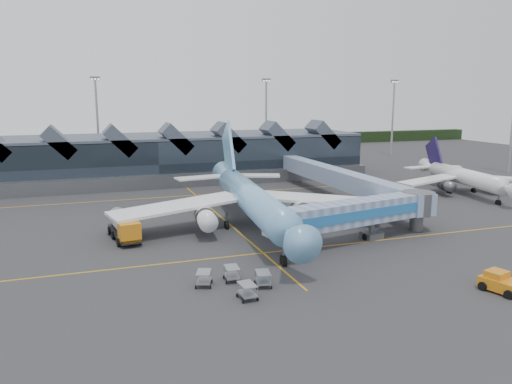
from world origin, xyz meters
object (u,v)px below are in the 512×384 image
object	(u,v)px
jet_bridge	(366,212)
fuel_truck	(123,224)
main_airliner	(250,197)
regional_jet	(462,176)
pushback_tug	(502,283)

from	to	relation	value
jet_bridge	fuel_truck	size ratio (longest dim) A/B	2.55
main_airliner	regional_jet	world-z (taller)	main_airliner
regional_jet	fuel_truck	distance (m)	62.96
main_airliner	jet_bridge	size ratio (longest dim) A/B	1.74
regional_jet	jet_bridge	size ratio (longest dim) A/B	1.13
jet_bridge	pushback_tug	bearing A→B (deg)	-91.87
jet_bridge	pushback_tug	xyz separation A→B (m)	(3.04, -18.81, -2.79)
main_airliner	regional_jet	distance (m)	46.33
jet_bridge	pushback_tug	world-z (taller)	jet_bridge
main_airliner	fuel_truck	distance (m)	17.09
fuel_truck	regional_jet	bearing A→B (deg)	2.99
main_airliner	pushback_tug	xyz separation A→B (m)	(14.66, -29.57, -3.33)
main_airliner	pushback_tug	bearing A→B (deg)	-57.84
regional_jet	jet_bridge	xyz separation A→B (m)	(-33.50, -21.22, 0.50)
main_airliner	jet_bridge	world-z (taller)	main_airliner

